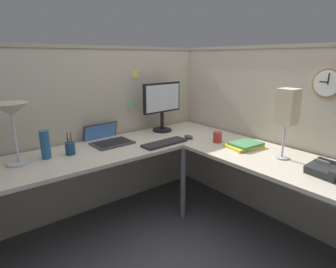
{
  "coord_description": "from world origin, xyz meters",
  "views": [
    {
      "loc": [
        -1.4,
        -1.59,
        1.48
      ],
      "look_at": [
        0.08,
        0.28,
        0.81
      ],
      "focal_mm": 29.47,
      "sensor_mm": 36.0,
      "label": 1
    }
  ],
  "objects": [
    {
      "name": "monitor",
      "position": [
        0.28,
        0.64,
        1.02
      ],
      "size": [
        0.46,
        0.2,
        0.5
      ],
      "color": "black",
      "rests_on": "desk"
    },
    {
      "name": "laptop",
      "position": [
        -0.34,
        0.65,
        0.75
      ],
      "size": [
        0.36,
        0.4,
        0.22
      ],
      "color": "#38383D",
      "rests_on": "desk"
    },
    {
      "name": "desk_lamp_dome",
      "position": [
        -1.09,
        0.55,
        1.09
      ],
      "size": [
        0.24,
        0.24,
        0.44
      ],
      "color": "#B7BABF",
      "rests_on": "desk"
    },
    {
      "name": "wall_clock",
      "position": [
        0.82,
        -0.7,
        1.29
      ],
      "size": [
        0.04,
        0.22,
        0.22
      ],
      "color": "olive"
    },
    {
      "name": "pinned_note_middle",
      "position": [
        0.08,
        0.82,
        1.31
      ],
      "size": [
        0.06,
        0.0,
        0.07
      ],
      "primitive_type": "cube",
      "color": "#EAD84C"
    },
    {
      "name": "pinned_note_leftmost",
      "position": [
        0.02,
        0.82,
        1.01
      ],
      "size": [
        0.07,
        0.0,
        0.1
      ],
      "primitive_type": "cube",
      "color": "#8CCC99"
    },
    {
      "name": "book_stack",
      "position": [
        0.51,
        -0.24,
        0.75
      ],
      "size": [
        0.32,
        0.26,
        0.04
      ],
      "color": "yellow",
      "rests_on": "desk"
    },
    {
      "name": "ground_plane",
      "position": [
        0.0,
        0.0,
        0.0
      ],
      "size": [
        6.8,
        6.8,
        0.0
      ],
      "primitive_type": "plane",
      "color": "#47474C"
    },
    {
      "name": "office_phone",
      "position": [
        0.44,
        -0.93,
        0.77
      ],
      "size": [
        0.21,
        0.23,
        0.11
      ],
      "color": "#232326",
      "rests_on": "desk"
    },
    {
      "name": "coffee_mug",
      "position": [
        0.43,
        0.01,
        0.78
      ],
      "size": [
        0.08,
        0.08,
        0.1
      ],
      "primitive_type": "cylinder",
      "color": "#B2332D",
      "rests_on": "desk"
    },
    {
      "name": "cubicle_wall_back",
      "position": [
        -0.36,
        0.87,
        0.79
      ],
      "size": [
        2.57,
        0.12,
        1.58
      ],
      "color": "#B7AD99",
      "rests_on": "ground"
    },
    {
      "name": "computer_mouse",
      "position": [
        0.31,
        0.26,
        0.75
      ],
      "size": [
        0.06,
        0.1,
        0.03
      ],
      "primitive_type": "ellipsoid",
      "color": "#38383D",
      "rests_on": "desk"
    },
    {
      "name": "pen_cup",
      "position": [
        -0.73,
        0.51,
        0.78
      ],
      "size": [
        0.08,
        0.08,
        0.18
      ],
      "color": "navy",
      "rests_on": "desk"
    },
    {
      "name": "keyboard",
      "position": [
        0.02,
        0.26,
        0.74
      ],
      "size": [
        0.44,
        0.16,
        0.02
      ],
      "primitive_type": "cube",
      "rotation": [
        0.0,
        0.0,
        0.04
      ],
      "color": "#232326",
      "rests_on": "desk"
    },
    {
      "name": "cubicle_wall_right",
      "position": [
        0.87,
        -0.27,
        0.79
      ],
      "size": [
        0.12,
        2.37,
        1.58
      ],
      "color": "#B7AD99",
      "rests_on": "ground"
    },
    {
      "name": "desk_lamp_paper",
      "position": [
        0.52,
        -0.57,
        1.11
      ],
      "size": [
        0.13,
        0.13,
        0.53
      ],
      "color": "#B7BABF",
      "rests_on": "desk"
    },
    {
      "name": "desk",
      "position": [
        -0.15,
        -0.05,
        0.63
      ],
      "size": [
        2.35,
        2.15,
        0.73
      ],
      "color": "beige",
      "rests_on": "ground"
    },
    {
      "name": "thermos_flask",
      "position": [
        -0.9,
        0.54,
        0.84
      ],
      "size": [
        0.07,
        0.07,
        0.22
      ],
      "primitive_type": "cylinder",
      "color": "#26598C",
      "rests_on": "desk"
    }
  ]
}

